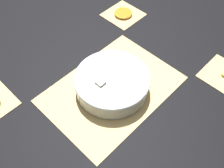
% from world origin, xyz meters
% --- Properties ---
extents(ground_plane, '(6.00, 6.00, 0.00)m').
position_xyz_m(ground_plane, '(0.00, 0.00, 0.00)').
color(ground_plane, black).
extents(bamboo_mat_center, '(0.50, 0.35, 0.01)m').
position_xyz_m(bamboo_mat_center, '(-0.00, 0.00, 0.00)').
color(bamboo_mat_center, '#D6B775').
rests_on(bamboo_mat_center, ground_plane).
extents(coaster_mat_near_left, '(0.16, 0.16, 0.01)m').
position_xyz_m(coaster_mat_near_left, '(-0.36, -0.27, 0.00)').
color(coaster_mat_near_left, '#D6B775').
rests_on(coaster_mat_near_left, ground_plane).
extents(fruit_salad_bowl, '(0.28, 0.28, 0.08)m').
position_xyz_m(fruit_salad_bowl, '(0.00, -0.00, 0.04)').
color(fruit_salad_bowl, silver).
rests_on(fruit_salad_bowl, bamboo_mat_center).
extents(orange_slice_whole, '(0.09, 0.09, 0.01)m').
position_xyz_m(orange_slice_whole, '(-0.36, -0.27, 0.01)').
color(orange_slice_whole, orange).
rests_on(orange_slice_whole, coaster_mat_near_left).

